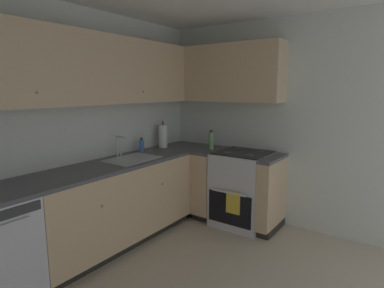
# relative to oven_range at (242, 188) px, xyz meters

# --- Properties ---
(wall_back) EXTENTS (3.98, 0.05, 2.47)m
(wall_back) POSITION_rel_oven_range_xyz_m (-1.66, 1.20, 0.78)
(wall_back) COLOR silver
(wall_back) RESTS_ON ground_plane
(wall_right) EXTENTS (0.05, 3.58, 2.47)m
(wall_right) POSITION_rel_oven_range_xyz_m (0.31, -0.57, 0.78)
(wall_right) COLOR silver
(wall_right) RESTS_ON ground_plane
(lower_cabinets_back) EXTENTS (1.88, 0.62, 0.86)m
(lower_cabinets_back) POSITION_rel_oven_range_xyz_m (-1.26, 0.87, -0.02)
(lower_cabinets_back) COLOR tan
(lower_cabinets_back) RESTS_ON ground_plane
(countertop_back) EXTENTS (3.08, 0.60, 0.03)m
(countertop_back) POSITION_rel_oven_range_xyz_m (-1.26, 0.87, 0.42)
(countertop_back) COLOR #4C4C51
(countertop_back) RESTS_ON lower_cabinets_back
(lower_cabinets_right) EXTENTS (0.62, 1.03, 0.86)m
(lower_cabinets_right) POSITION_rel_oven_range_xyz_m (-0.02, 0.14, -0.02)
(lower_cabinets_right) COLOR tan
(lower_cabinets_right) RESTS_ON ground_plane
(countertop_right) EXTENTS (0.60, 1.03, 0.03)m
(countertop_right) POSITION_rel_oven_range_xyz_m (-0.02, 0.14, 0.42)
(countertop_right) COLOR #4C4C51
(countertop_right) RESTS_ON lower_cabinets_right
(oven_range) EXTENTS (0.68, 0.62, 1.04)m
(oven_range) POSITION_rel_oven_range_xyz_m (0.00, 0.00, 0.00)
(oven_range) COLOR silver
(oven_range) RESTS_ON ground_plane
(upper_cabinets_back) EXTENTS (2.76, 0.34, 0.69)m
(upper_cabinets_back) POSITION_rel_oven_range_xyz_m (-1.42, 1.01, 1.39)
(upper_cabinets_back) COLOR tan
(upper_cabinets_right) EXTENTS (0.32, 1.57, 0.69)m
(upper_cabinets_right) POSITION_rel_oven_range_xyz_m (0.12, 0.39, 1.39)
(upper_cabinets_right) COLOR tan
(sink) EXTENTS (0.58, 0.40, 0.10)m
(sink) POSITION_rel_oven_range_xyz_m (-1.02, 0.84, 0.40)
(sink) COLOR #B7B7BC
(sink) RESTS_ON countertop_back
(faucet) EXTENTS (0.07, 0.16, 0.24)m
(faucet) POSITION_rel_oven_range_xyz_m (-1.02, 1.05, 0.58)
(faucet) COLOR silver
(faucet) RESTS_ON countertop_back
(soap_bottle) EXTENTS (0.06, 0.06, 0.18)m
(soap_bottle) POSITION_rel_oven_range_xyz_m (-0.65, 1.05, 0.51)
(soap_bottle) COLOR #3F72BF
(soap_bottle) RESTS_ON countertop_back
(paper_towel_roll) EXTENTS (0.11, 0.11, 0.36)m
(paper_towel_roll) POSITION_rel_oven_range_xyz_m (-0.27, 1.03, 0.59)
(paper_towel_roll) COLOR white
(paper_towel_roll) RESTS_ON countertop_back
(oil_bottle) EXTENTS (0.07, 0.07, 0.24)m
(oil_bottle) POSITION_rel_oven_range_xyz_m (-0.02, 0.45, 0.55)
(oil_bottle) COLOR #729E66
(oil_bottle) RESTS_ON countertop_right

